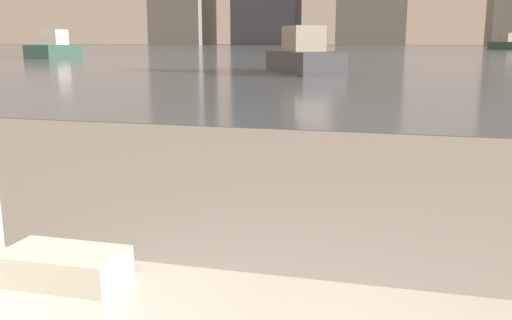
{
  "coord_description": "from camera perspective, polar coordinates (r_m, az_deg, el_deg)",
  "views": [
    {
      "loc": [
        0.71,
        -0.27,
        1.17
      ],
      "look_at": [
        0.07,
        2.14,
        0.64
      ],
      "focal_mm": 40.0,
      "sensor_mm": 36.0,
      "label": 1
    }
  ],
  "objects": [
    {
      "name": "harbor_water",
      "position": [
        62.28,
        14.3,
        10.55
      ],
      "size": [
        180.0,
        110.0,
        0.01
      ],
      "color": "slate",
      "rests_on": "ground_plane"
    },
    {
      "name": "towel_stack",
      "position": [
        1.52,
        -18.67,
        -10.02
      ],
      "size": [
        0.3,
        0.16,
        0.08
      ],
      "color": "silver",
      "rests_on": "bathtub"
    },
    {
      "name": "harbor_boat_2",
      "position": [
        20.1,
        4.73,
        10.26
      ],
      "size": [
        3.39,
        4.47,
        1.61
      ],
      "color": "#4C4C51",
      "rests_on": "harbor_water"
    },
    {
      "name": "harbor_boat_0",
      "position": [
        39.03,
        -19.51,
        10.52
      ],
      "size": [
        2.15,
        4.85,
        1.76
      ],
      "color": "#335647",
      "rests_on": "harbor_water"
    },
    {
      "name": "harbor_boat_1",
      "position": [
        72.77,
        23.82,
        10.59
      ],
      "size": [
        3.77,
        5.22,
        1.87
      ],
      "color": "#335647",
      "rests_on": "harbor_water"
    }
  ]
}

